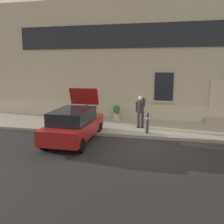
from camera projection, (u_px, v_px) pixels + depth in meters
The scene contains 11 objects.
ground_plane at pixel (140, 145), 10.50m from camera, with size 80.00×80.00×0.00m, color #232326.
sidewalk at pixel (145, 127), 13.17m from camera, with size 24.00×3.60×0.15m, color #99968E.
curb_edge at pixel (142, 137), 11.39m from camera, with size 24.00×0.12×0.15m, color gray.
building_facade at pixel (150, 61), 14.86m from camera, with size 24.00×1.52×7.50m.
entrance_stoop at pixel (219, 121), 13.72m from camera, with size 1.52×0.64×0.32m.
hatchback_car_red at pixel (74, 124), 10.86m from camera, with size 1.83×4.08×2.34m.
bollard_near_person at pixel (147, 122), 11.62m from camera, with size 0.15×0.15×1.04m.
bollard_far_left at pixel (65, 118), 12.54m from camera, with size 0.15×0.15×1.04m.
person_on_phone at pixel (141, 110), 12.56m from camera, with size 0.51×0.51×1.74m.
planter_terracotta at pixel (87, 111), 15.17m from camera, with size 0.44×0.44×0.86m.
planter_cream at pixel (116, 112), 14.83m from camera, with size 0.44×0.44×0.86m.
Camera 1 is at (0.99, -10.07, 3.41)m, focal length 38.02 mm.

